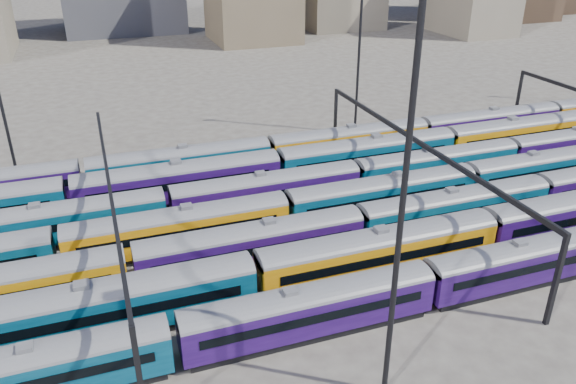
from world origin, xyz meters
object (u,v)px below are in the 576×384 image
object	(u,v)px
rake_0	(530,257)
rake_1	(487,227)
rake_2	(252,241)
mast_2	(403,201)

from	to	relation	value
rake_0	rake_1	bearing A→B (deg)	96.07
rake_0	rake_2	xyz separation A→B (m)	(-21.30, 10.00, 0.13)
rake_1	rake_2	size ratio (longest dim) A/B	1.27
rake_1	rake_2	distance (m)	21.36
mast_2	rake_2	bearing A→B (deg)	103.25
rake_1	rake_2	world-z (taller)	rake_1
rake_0	rake_1	distance (m)	5.04
mast_2	rake_1	bearing A→B (deg)	35.60
rake_2	mast_2	xyz separation A→B (m)	(4.00, -17.00, 11.30)
rake_1	rake_0	bearing A→B (deg)	-83.93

